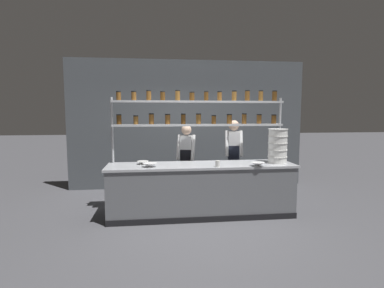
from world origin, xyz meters
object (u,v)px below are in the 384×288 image
Objects in this scene: chef_left at (186,159)px; prep_bowl_near_left at (143,163)px; spice_shelf_unit at (199,115)px; serving_cup_front at (218,164)px; container_stack at (278,146)px; prep_bowl_center_back at (150,165)px; chef_center at (234,155)px; prep_bowl_center_front at (258,164)px.

chef_left is 7.93× the size of prep_bowl_near_left.
serving_cup_front is at bearing -71.19° from spice_shelf_unit.
serving_cup_front is at bearing -167.48° from container_stack.
container_stack is 2.53× the size of prep_bowl_center_back.
chef_center is 8.35× the size of prep_bowl_near_left.
spice_shelf_unit reaches higher than container_stack.
prep_bowl_near_left is 1.98m from prep_bowl_center_front.
serving_cup_front is at bearing -18.80° from prep_bowl_near_left.
prep_bowl_near_left is at bearing -125.64° from chef_left.
chef_center reaches higher than prep_bowl_center_back.
prep_bowl_near_left is at bearing 175.90° from container_stack.
spice_shelf_unit is 13.04× the size of prep_bowl_center_back.
chef_left is at bearing 152.61° from container_stack.
spice_shelf_unit reaches higher than prep_bowl_near_left.
chef_center is at bearing 20.71° from chef_left.
prep_bowl_center_back reaches higher than prep_bowl_near_left.
serving_cup_front is (1.25, -0.42, 0.03)m from prep_bowl_near_left.
prep_bowl_center_back is at bearing -110.58° from chef_left.
prep_bowl_near_left is (-0.83, -0.63, 0.05)m from chef_left.
chef_center is at bearing 30.09° from prep_bowl_center_back.
chef_left is 1.78m from container_stack.
chef_left is 1.53m from prep_bowl_center_front.
container_stack is (1.36, -0.38, -0.55)m from spice_shelf_unit.
chef_center is 1.95m from prep_bowl_center_back.
prep_bowl_near_left is 0.84× the size of prep_bowl_center_front.
chef_left is 2.58× the size of container_stack.
spice_shelf_unit is 29.47× the size of serving_cup_front.
spice_shelf_unit is 13.30× the size of prep_bowl_center_front.
container_stack is 2.41m from prep_bowl_near_left.
chef_center is at bearing 21.00° from prep_bowl_near_left.
spice_shelf_unit is at bearing 164.42° from container_stack.
prep_bowl_near_left is at bearing 114.14° from prep_bowl_center_back.
chef_left reaches higher than serving_cup_front.
prep_bowl_center_front is (0.12, -1.13, -0.01)m from chef_center.
prep_bowl_center_front is at bearing -12.52° from prep_bowl_near_left.
prep_bowl_center_front is (-0.45, -0.26, -0.28)m from container_stack.
spice_shelf_unit is 1.32m from prep_bowl_center_back.
spice_shelf_unit is 1.34m from prep_bowl_near_left.
container_stack is at bearing -46.69° from chef_center.
spice_shelf_unit is at bearing 144.84° from prep_bowl_center_front.
chef_center is 2.72× the size of container_stack.
prep_bowl_center_front is 0.98× the size of prep_bowl_center_back.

